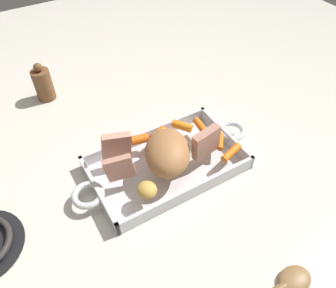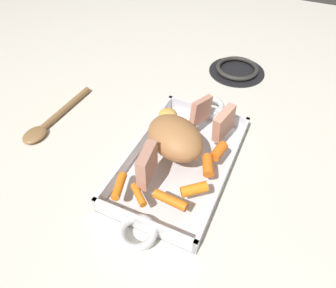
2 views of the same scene
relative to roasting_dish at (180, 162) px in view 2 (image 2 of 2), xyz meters
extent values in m
plane|color=silver|center=(0.00, 0.00, -0.01)|extent=(2.31, 2.31, 0.00)
cube|color=silver|center=(0.00, 0.00, -0.01)|extent=(0.37, 0.22, 0.01)
cube|color=silver|center=(0.00, 0.11, 0.01)|extent=(0.37, 0.01, 0.04)
cube|color=silver|center=(0.00, -0.11, 0.01)|extent=(0.37, 0.01, 0.04)
cube|color=silver|center=(0.18, 0.00, 0.01)|extent=(0.01, 0.22, 0.04)
cube|color=silver|center=(-0.18, 0.00, 0.01)|extent=(0.01, 0.22, 0.04)
torus|color=silver|center=(0.21, 0.00, 0.02)|extent=(0.08, 0.08, 0.02)
torus|color=silver|center=(-0.21, 0.00, 0.02)|extent=(0.08, 0.08, 0.02)
ellipsoid|color=#A97041|center=(0.01, 0.02, 0.06)|extent=(0.16, 0.18, 0.08)
cube|color=tan|center=(0.12, 0.00, 0.06)|extent=(0.07, 0.04, 0.07)
cube|color=tan|center=(-0.09, 0.04, 0.06)|extent=(0.08, 0.03, 0.08)
cube|color=tan|center=(0.10, -0.06, 0.06)|extent=(0.08, 0.04, 0.08)
cylinder|color=orange|center=(-0.14, 0.07, 0.04)|extent=(0.06, 0.03, 0.02)
cylinder|color=orange|center=(0.03, -0.08, 0.04)|extent=(0.05, 0.03, 0.03)
cylinder|color=orange|center=(-0.09, -0.07, 0.04)|extent=(0.05, 0.06, 0.03)
cylinder|color=orange|center=(-0.14, 0.03, 0.03)|extent=(0.05, 0.05, 0.02)
cylinder|color=orange|center=(-0.02, -0.07, 0.04)|extent=(0.06, 0.04, 0.03)
cylinder|color=orange|center=(-0.13, -0.03, 0.04)|extent=(0.03, 0.07, 0.02)
ellipsoid|color=gold|center=(0.09, 0.07, 0.04)|extent=(0.06, 0.06, 0.03)
cylinder|color=black|center=(0.44, -0.01, -0.01)|extent=(0.18, 0.18, 0.01)
torus|color=#2D2B28|center=(0.44, -0.01, 0.00)|extent=(0.14, 0.14, 0.01)
cylinder|color=olive|center=(0.05, 0.37, 0.00)|extent=(0.20, 0.02, 0.02)
ellipsoid|color=olive|center=(-0.07, 0.37, 0.00)|extent=(0.07, 0.05, 0.02)
camera|label=1|loc=(0.27, 0.46, 0.63)|focal=35.00mm
camera|label=2|loc=(-0.44, -0.17, 0.54)|focal=32.92mm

